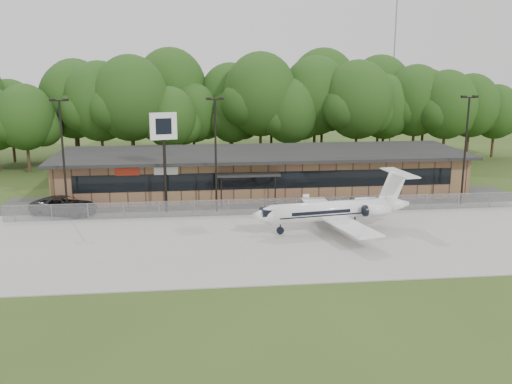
{
  "coord_description": "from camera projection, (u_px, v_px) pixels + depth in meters",
  "views": [
    {
      "loc": [
        -6.99,
        -33.05,
        13.48
      ],
      "look_at": [
        -1.94,
        12.0,
        2.84
      ],
      "focal_mm": 40.0,
      "sensor_mm": 36.0,
      "label": 1
    }
  ],
  "objects": [
    {
      "name": "pole_sign",
      "position": [
        164.0,
        137.0,
        49.47
      ],
      "size": [
        2.34,
        0.8,
        8.94
      ],
      "rotation": [
        0.0,
        0.0,
        0.23
      ],
      "color": "black",
      "rests_on": "ground"
    },
    {
      "name": "terminal",
      "position": [
        262.0,
        171.0,
        58.47
      ],
      "size": [
        41.0,
        11.65,
        4.3
      ],
      "color": "brown",
      "rests_on": "ground"
    },
    {
      "name": "light_pole_mid",
      "position": [
        216.0,
        146.0,
        49.87
      ],
      "size": [
        1.55,
        0.3,
        10.23
      ],
      "color": "black",
      "rests_on": "ground"
    },
    {
      "name": "fence",
      "position": [
        274.0,
        206.0,
        50.15
      ],
      "size": [
        46.0,
        0.04,
        1.52
      ],
      "color": "gray",
      "rests_on": "ground"
    },
    {
      "name": "light_pole_right",
      "position": [
        466.0,
        142.0,
        52.36
      ],
      "size": [
        1.55,
        0.3,
        10.23
      ],
      "color": "black",
      "rests_on": "ground"
    },
    {
      "name": "light_pole_left",
      "position": [
        63.0,
        149.0,
        48.45
      ],
      "size": [
        1.55,
        0.3,
        10.23
      ],
      "color": "black",
      "rests_on": "ground"
    },
    {
      "name": "ground",
      "position": [
        308.0,
        278.0,
        35.81
      ],
      "size": [
        160.0,
        160.0,
        0.0
      ],
      "primitive_type": "plane",
      "color": "#2F4418",
      "rests_on": "ground"
    },
    {
      "name": "treeline",
      "position": [
        245.0,
        105.0,
        74.73
      ],
      "size": [
        72.0,
        12.0,
        15.0
      ],
      "primitive_type": null,
      "color": "#233E13",
      "rests_on": "ground"
    },
    {
      "name": "parking_lot",
      "position": [
        267.0,
        202.0,
        54.67
      ],
      "size": [
        50.0,
        9.0,
        0.06
      ],
      "primitive_type": "cube",
      "color": "#383835",
      "rests_on": "ground"
    },
    {
      "name": "radio_mast",
      "position": [
        394.0,
        65.0,
        81.78
      ],
      "size": [
        0.2,
        0.2,
        25.0
      ],
      "primitive_type": "cylinder",
      "color": "gray",
      "rests_on": "ground"
    },
    {
      "name": "business_jet",
      "position": [
        335.0,
        211.0,
        45.24
      ],
      "size": [
        13.79,
        12.35,
        4.64
      ],
      "rotation": [
        0.0,
        0.0,
        0.15
      ],
      "color": "white",
      "rests_on": "ground"
    },
    {
      "name": "apron",
      "position": [
        287.0,
        239.0,
        43.54
      ],
      "size": [
        64.0,
        18.0,
        0.08
      ],
      "primitive_type": "cube",
      "color": "#9E9B93",
      "rests_on": "ground"
    },
    {
      "name": "suv",
      "position": [
        64.0,
        206.0,
        50.28
      ],
      "size": [
        6.4,
        4.45,
        1.62
      ],
      "primitive_type": "imported",
      "rotation": [
        0.0,
        0.0,
        1.24
      ],
      "color": "#2A2A2D",
      "rests_on": "ground"
    }
  ]
}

